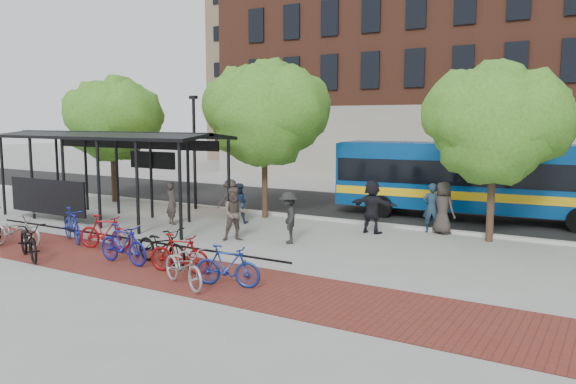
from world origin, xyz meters
The scene contains 30 objects.
ground centered at (0.00, 0.00, 0.00)m, with size 160.00×160.00×0.00m, color #9E9E99.
asphalt_street centered at (0.00, 8.00, 0.01)m, with size 160.00×8.00×0.01m, color black.
curb centered at (0.00, 4.00, 0.06)m, with size 160.00×0.25×0.12m, color #B7B7B2.
brick_strip centered at (-2.00, -5.00, 0.00)m, with size 24.00×3.00×0.01m, color maroon.
bike_rack_rail centered at (-3.30, -4.10, 0.00)m, with size 12.00×0.05×0.95m, color black.
building_tower centered at (-16.00, 40.00, 15.00)m, with size 22.00×22.00×30.00m, color #7A664C.
bus_shelter centered at (-8.13, -0.48, 3.00)m, with size 10.60×3.07×3.60m.
tree_a centered at (-11.91, 3.35, 4.24)m, with size 4.90×4.00×6.18m.
tree_b centered at (-2.90, 3.35, 4.46)m, with size 5.15×4.20×6.47m.
tree_c centered at (6.09, 3.35, 4.05)m, with size 4.66×3.80×5.92m.
lamp_post_left centered at (-7.00, 3.60, 2.75)m, with size 0.35×0.20×5.12m.
bus centered at (4.73, 7.36, 1.78)m, with size 11.65×3.43×3.10m.
bike_2 centered at (-6.84, -5.40, 0.55)m, with size 0.73×2.10×1.10m, color #9C9B9E.
bike_3 centered at (-5.87, -3.97, 0.57)m, with size 0.54×1.91×1.15m, color navy.
bike_4 centered at (-5.00, -6.15, 0.55)m, with size 0.74×2.11×1.11m, color black.
bike_5 centered at (-4.10, -4.13, 0.55)m, with size 0.51×1.82×1.09m, color maroon.
bike_6 centered at (-3.14, -4.11, 0.46)m, with size 0.60×1.74×0.91m, color #949496.
bike_7 centered at (-2.21, -5.13, 0.57)m, with size 0.54×1.90×1.14m, color navy.
bike_8 centered at (-1.23, -4.63, 0.54)m, with size 0.72×2.07×1.09m, color black.
bike_9 centered at (-0.21, -5.04, 0.53)m, with size 0.50×1.76×1.06m, color maroon.
bike_10 centered at (0.70, -5.90, 0.51)m, with size 0.68×1.94×1.02m, color #979799.
bike_11 centered at (1.62, -5.35, 0.51)m, with size 0.48×1.71×1.03m, color navy.
pedestrian_1 centered at (-5.23, 0.13, 0.84)m, with size 0.61×0.40×1.68m, color #39322D.
pedestrian_2 centered at (-3.20, 1.74, 0.79)m, with size 0.77×0.60×1.59m, color #20304C.
pedestrian_3 centered at (-3.56, 1.68, 0.86)m, with size 1.11×0.64×1.72m, color brown.
pedestrian_5 centered at (2.08, 2.58, 0.96)m, with size 1.78×0.57×1.92m, color black.
pedestrian_6 centered at (4.29, 3.77, 0.94)m, with size 0.91×0.60×1.87m, color #3A322E.
pedestrian_7 centered at (3.88, 3.79, 0.90)m, with size 0.66×0.43×1.80m, color #1C3143.
pedestrian_8 centered at (-1.36, -0.99, 0.91)m, with size 0.88×0.69×1.82m, color brown.
pedestrian_9 centered at (0.40, -0.43, 0.86)m, with size 1.11×0.64×1.71m, color black.
Camera 1 is at (9.73, -15.96, 4.03)m, focal length 35.00 mm.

